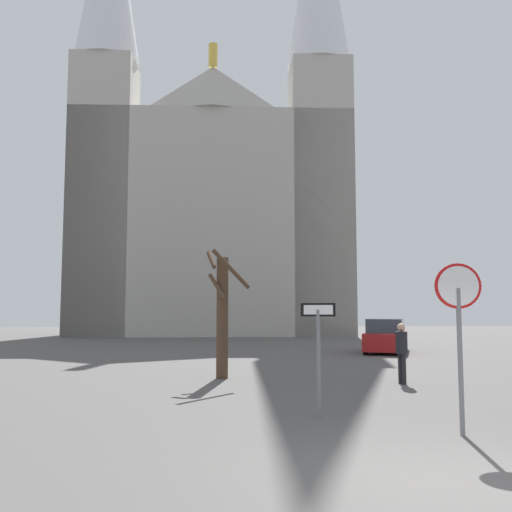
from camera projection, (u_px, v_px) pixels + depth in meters
ground_plane at (453, 485)px, 6.54m from camera, size 120.00×120.00×0.00m
cathedral at (213, 183)px, 46.00m from camera, size 21.90×10.86×38.65m
stop_sign at (459, 314)px, 9.30m from camera, size 0.75×0.16×2.78m
one_way_arrow_sign at (318, 343)px, 10.74m from camera, size 0.64×0.27×2.14m
bare_tree at (222, 313)px, 16.76m from camera, size 1.32×1.13×3.77m
parked_car_near_red at (386, 337)px, 26.65m from camera, size 3.27×4.92×1.58m
pedestrian_walking at (402, 347)px, 15.45m from camera, size 0.32×0.32×1.64m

